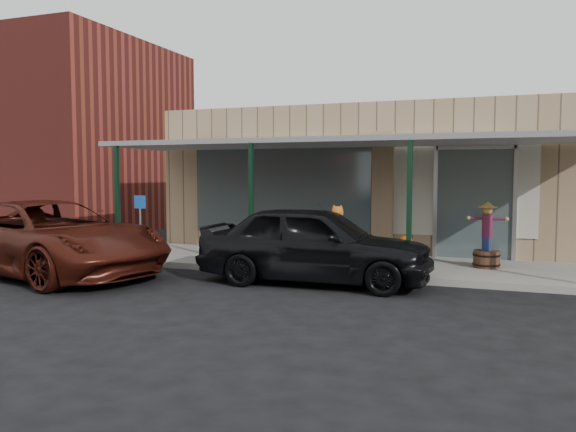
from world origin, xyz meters
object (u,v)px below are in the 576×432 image
(barrel_scarecrow, at_px, (487,245))
(barrel_pumpkin, at_px, (406,252))
(handicap_sign, at_px, (140,218))
(parked_sedan, at_px, (315,244))
(car_maroon, at_px, (49,238))

(barrel_scarecrow, relative_size, barrel_pumpkin, 2.16)
(barrel_scarecrow, bearing_deg, barrel_pumpkin, -157.65)
(barrel_pumpkin, distance_m, handicap_sign, 6.71)
(handicap_sign, xyz_separation_m, parked_sedan, (4.97, -0.95, -0.35))
(barrel_scarecrow, distance_m, car_maroon, 9.96)
(barrel_scarecrow, distance_m, barrel_pumpkin, 1.85)
(barrel_pumpkin, xyz_separation_m, parked_sedan, (-1.53, -2.42, 0.43))
(car_maroon, bearing_deg, parked_sedan, -65.86)
(parked_sedan, bearing_deg, handicap_sign, 77.84)
(handicap_sign, height_order, car_maroon, handicap_sign)
(barrel_pumpkin, distance_m, car_maroon, 8.31)
(barrel_pumpkin, bearing_deg, barrel_scarecrow, -2.11)
(handicap_sign, distance_m, car_maroon, 2.34)
(barrel_scarecrow, xyz_separation_m, handicap_sign, (-8.33, -1.40, 0.51))
(barrel_scarecrow, xyz_separation_m, car_maroon, (-9.33, -3.49, 0.18))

